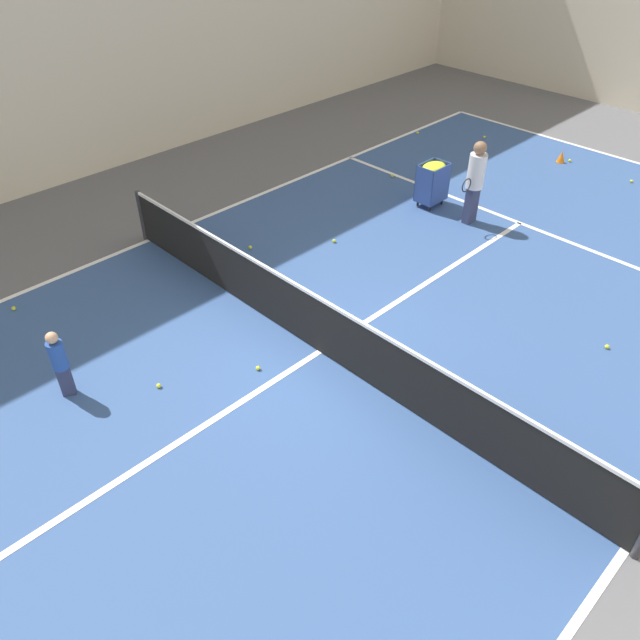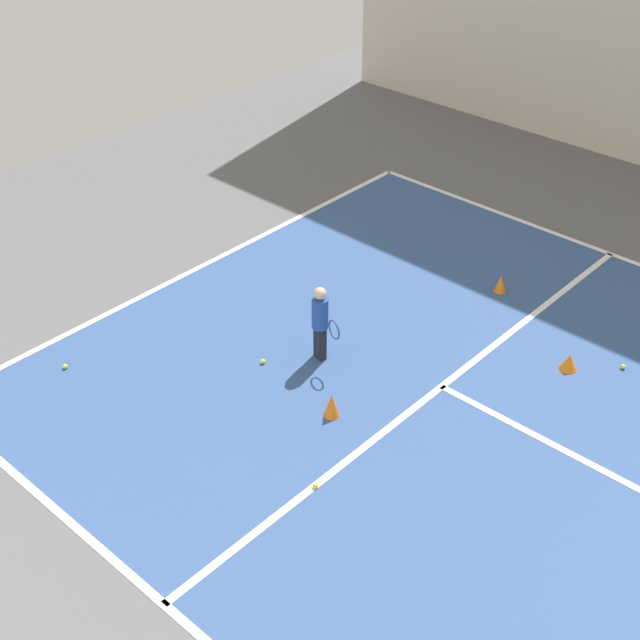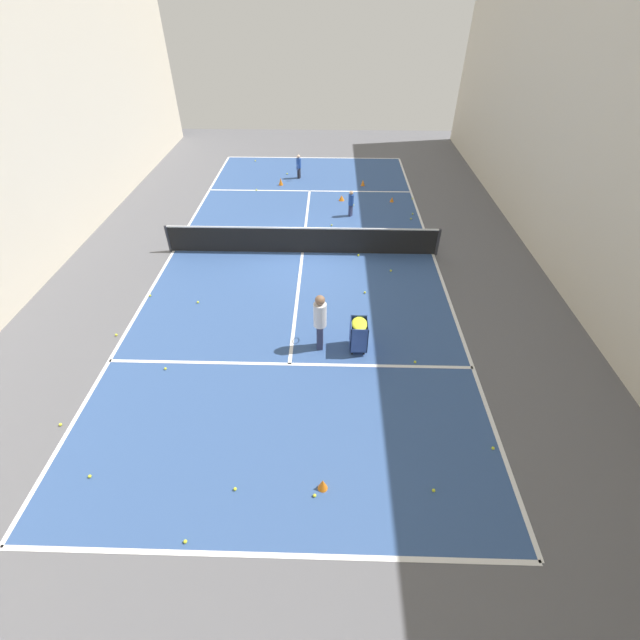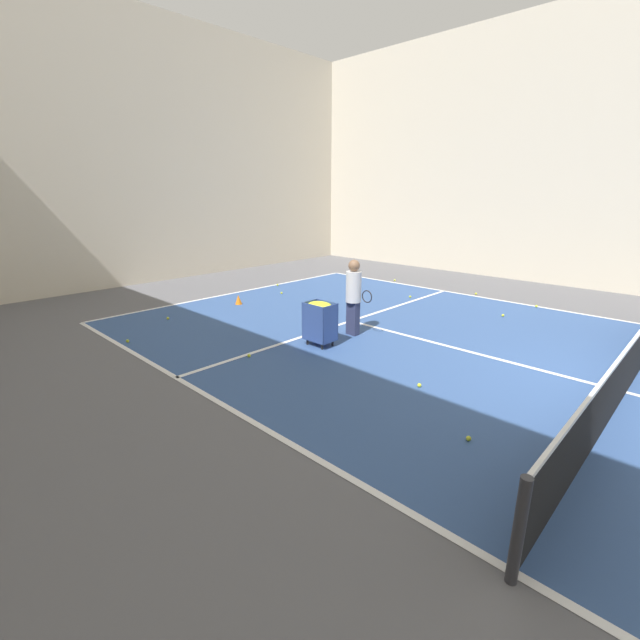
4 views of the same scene
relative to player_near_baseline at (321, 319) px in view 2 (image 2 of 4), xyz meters
name	(u,v)px [view 2 (image 2 of 4)]	position (x,y,z in m)	size (l,w,h in m)	color
line_baseline_near	(206,264)	(-0.62, -3.13, -0.66)	(9.63, 0.10, 0.00)	white
line_service_near	(442,387)	(-0.62, 1.66, -0.66)	(9.63, 0.10, 0.00)	white
player_near_baseline	(321,319)	(0.00, 0.00, 0.00)	(0.29, 0.58, 1.16)	black
training_cone_1	(569,362)	(-2.12, 2.72, -0.54)	(0.25, 0.25, 0.24)	orange
training_cone_3	(501,283)	(-3.19, 0.91, -0.52)	(0.20, 0.20, 0.29)	orange
training_cone_4	(332,405)	(0.83, 0.95, -0.49)	(0.21, 0.21, 0.34)	orange
tennis_ball_1	(315,486)	(1.93, 1.68, -0.63)	(0.07, 0.07, 0.07)	yellow
tennis_ball_10	(65,366)	(2.59, -2.45, -0.63)	(0.07, 0.07, 0.07)	yellow
tennis_ball_14	(623,367)	(-2.64, 3.28, -0.63)	(0.07, 0.07, 0.07)	yellow
tennis_ball_21	(263,361)	(0.65, -0.50, -0.63)	(0.07, 0.07, 0.07)	yellow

